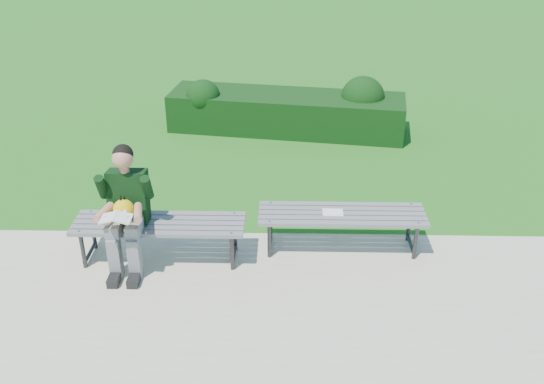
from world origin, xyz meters
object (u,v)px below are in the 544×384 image
object	(u,v)px
bench_left	(159,227)
seated_boy	(126,206)
bench_right	(342,217)
paper_sheet	(333,212)
hedge	(291,110)

from	to	relation	value
bench_left	seated_boy	distance (m)	0.43
bench_right	bench_left	bearing A→B (deg)	-172.75
bench_right	seated_boy	world-z (taller)	seated_boy
paper_sheet	seated_boy	bearing A→B (deg)	-171.02
bench_left	paper_sheet	size ratio (longest dim) A/B	8.09
hedge	seated_boy	distance (m)	4.30
hedge	bench_right	bearing A→B (deg)	-81.52
seated_boy	hedge	bearing A→B (deg)	66.55
seated_boy	paper_sheet	distance (m)	2.18
hedge	bench_left	world-z (taller)	hedge
paper_sheet	bench_right	bearing A→B (deg)	0.00
seated_boy	paper_sheet	size ratio (longest dim) A/B	5.91
bench_left	bench_right	distance (m)	1.96
hedge	bench_right	world-z (taller)	hedge
seated_boy	paper_sheet	bearing A→B (deg)	8.98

